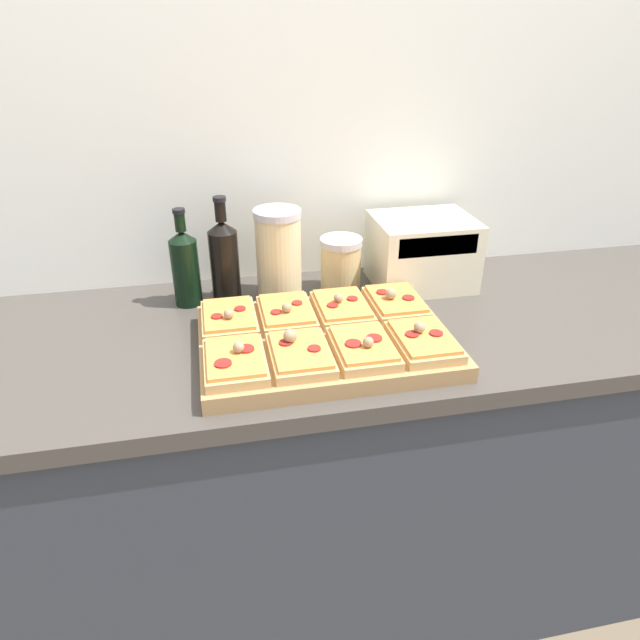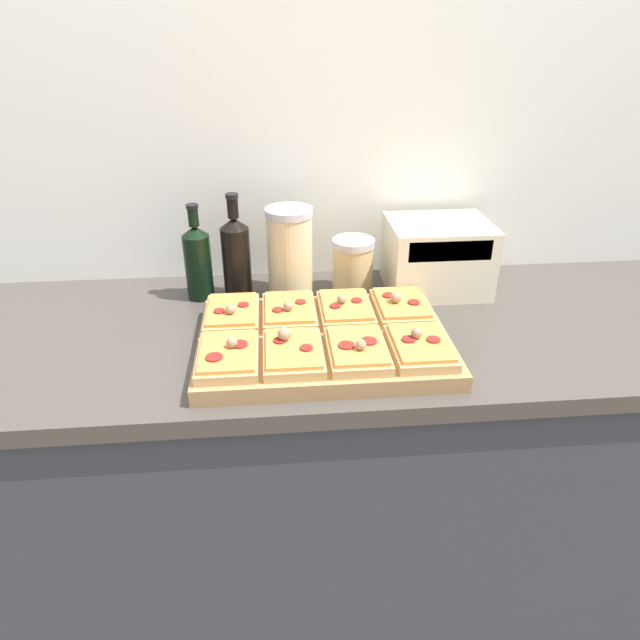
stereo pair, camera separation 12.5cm
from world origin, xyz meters
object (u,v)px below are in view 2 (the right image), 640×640
at_px(cutting_board, 321,342).
at_px(grain_jar_tall, 290,252).
at_px(wine_bottle, 236,256).
at_px(toaster_oven, 437,256).
at_px(grain_jar_short, 353,266).
at_px(olive_oil_bottle, 198,261).

xyz_separation_m(cutting_board, grain_jar_tall, (-0.05, 0.29, 0.10)).
height_order(wine_bottle, grain_jar_tall, wine_bottle).
height_order(grain_jar_tall, toaster_oven, grain_jar_tall).
height_order(cutting_board, grain_jar_short, grain_jar_short).
bearing_deg(grain_jar_short, wine_bottle, 180.00).
xyz_separation_m(grain_jar_short, toaster_oven, (0.22, -0.00, 0.02)).
bearing_deg(olive_oil_bottle, toaster_oven, -0.08).
distance_m(cutting_board, wine_bottle, 0.36).
bearing_deg(toaster_oven, wine_bottle, 179.91).
height_order(olive_oil_bottle, grain_jar_tall, olive_oil_bottle).
height_order(olive_oil_bottle, toaster_oven, olive_oil_bottle).
height_order(grain_jar_short, toaster_oven, toaster_oven).
height_order(wine_bottle, toaster_oven, wine_bottle).
relative_size(cutting_board, toaster_oven, 1.91).
bearing_deg(wine_bottle, olive_oil_bottle, 180.00).
bearing_deg(toaster_oven, grain_jar_short, 179.78).
bearing_deg(grain_jar_tall, cutting_board, -79.57).
distance_m(olive_oil_bottle, wine_bottle, 0.10).
distance_m(wine_bottle, toaster_oven, 0.52).
height_order(cutting_board, wine_bottle, wine_bottle).
distance_m(grain_jar_tall, grain_jar_short, 0.17).
height_order(wine_bottle, grain_jar_short, wine_bottle).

